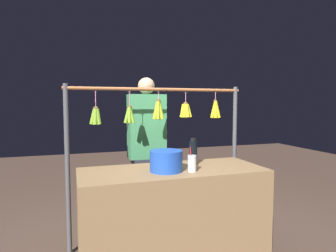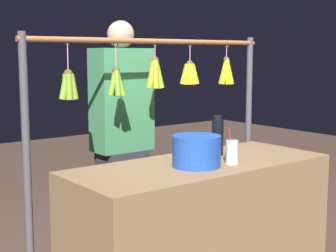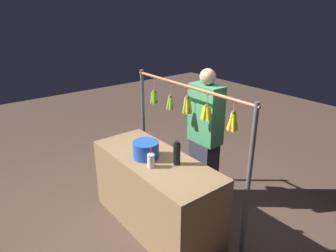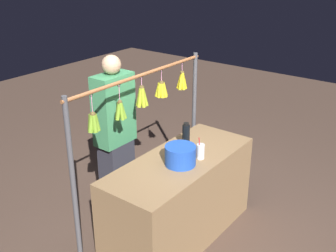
# 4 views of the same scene
# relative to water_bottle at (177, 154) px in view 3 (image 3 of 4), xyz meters

# --- Properties ---
(ground_plane) EXTENTS (12.00, 12.00, 0.00)m
(ground_plane) POSITION_rel_water_bottle_xyz_m (0.23, 0.10, -0.95)
(ground_plane) COLOR brown
(market_counter) EXTENTS (1.58, 0.64, 0.83)m
(market_counter) POSITION_rel_water_bottle_xyz_m (0.23, 0.10, -0.53)
(market_counter) COLOR olive
(market_counter) RESTS_ON ground
(display_rack) EXTENTS (1.79, 0.13, 1.57)m
(display_rack) POSITION_rel_water_bottle_xyz_m (0.23, -0.33, 0.16)
(display_rack) COLOR #4C4C51
(display_rack) RESTS_ON ground
(water_bottle) EXTENTS (0.07, 0.07, 0.25)m
(water_bottle) POSITION_rel_water_bottle_xyz_m (0.00, 0.00, 0.00)
(water_bottle) COLOR black
(water_bottle) RESTS_ON market_counter
(blue_bucket) EXTENTS (0.27, 0.27, 0.17)m
(blue_bucket) POSITION_rel_water_bottle_xyz_m (0.31, 0.16, -0.03)
(blue_bucket) COLOR blue
(blue_bucket) RESTS_ON market_counter
(drink_cup) EXTENTS (0.07, 0.07, 0.21)m
(drink_cup) POSITION_rel_water_bottle_xyz_m (0.11, 0.24, -0.05)
(drink_cup) COLOR silver
(drink_cup) RESTS_ON market_counter
(vendor_person) EXTENTS (0.40, 0.22, 1.67)m
(vendor_person) POSITION_rel_water_bottle_xyz_m (0.27, -0.66, -0.12)
(vendor_person) COLOR #2D2D38
(vendor_person) RESTS_ON ground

